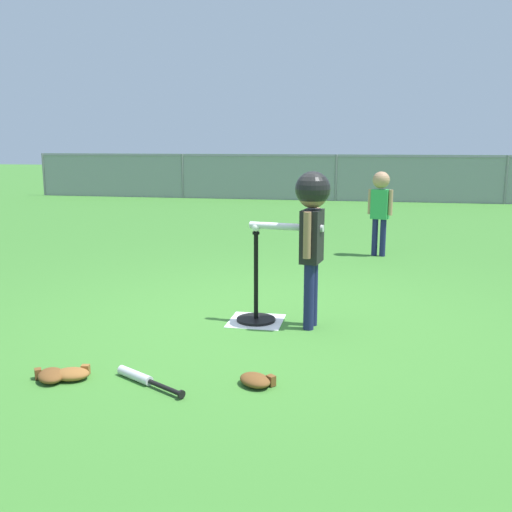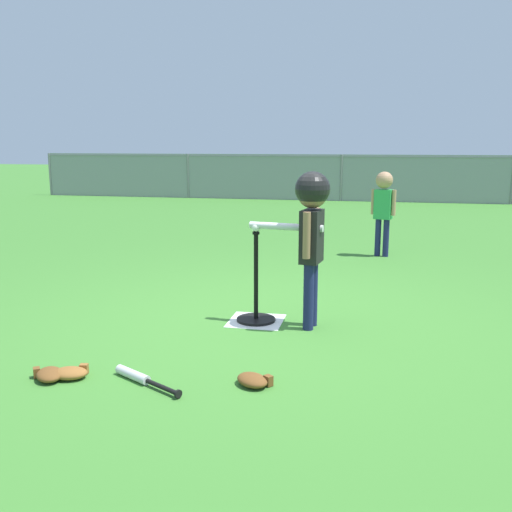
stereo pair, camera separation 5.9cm
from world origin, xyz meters
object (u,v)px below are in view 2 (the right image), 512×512
(glove_tossed_aside, at_px, (253,380))
(fielder_deep_center, at_px, (383,202))
(spare_bat_silver, at_px, (139,377))
(glove_near_bats, at_px, (49,374))
(glove_by_plate, at_px, (70,373))
(baseball_on_tee, at_px, (256,227))
(batting_tee, at_px, (256,307))
(batter_child, at_px, (311,218))

(glove_tossed_aside, bearing_deg, fielder_deep_center, 79.65)
(spare_bat_silver, xyz_separation_m, glove_near_bats, (-0.56, -0.08, 0.01))
(glove_by_plate, xyz_separation_m, glove_near_bats, (-0.12, -0.05, 0.00))
(baseball_on_tee, bearing_deg, batting_tee, 0.00)
(baseball_on_tee, relative_size, batter_child, 0.06)
(glove_by_plate, bearing_deg, glove_tossed_aside, 6.27)
(fielder_deep_center, relative_size, glove_tossed_aside, 4.01)
(batting_tee, distance_m, glove_by_plate, 1.66)
(fielder_deep_center, bearing_deg, glove_tossed_aside, -100.35)
(batting_tee, relative_size, batter_child, 0.60)
(spare_bat_silver, bearing_deg, glove_tossed_aside, 7.38)
(glove_near_bats, bearing_deg, glove_tossed_aside, 7.79)
(batter_child, xyz_separation_m, glove_tossed_aside, (-0.20, -1.19, -0.85))
(glove_tossed_aside, bearing_deg, spare_bat_silver, -172.62)
(baseball_on_tee, distance_m, batter_child, 0.46)
(batting_tee, relative_size, glove_near_bats, 2.75)
(batter_child, height_order, fielder_deep_center, batter_child)
(fielder_deep_center, relative_size, spare_bat_silver, 2.06)
(baseball_on_tee, distance_m, glove_near_bats, 1.91)
(batter_child, distance_m, fielder_deep_center, 3.17)
(fielder_deep_center, xyz_separation_m, glove_near_bats, (-2.05, -4.47, -0.67))
(baseball_on_tee, xyz_separation_m, glove_by_plate, (-0.90, -1.39, -0.75))
(baseball_on_tee, bearing_deg, glove_tossed_aside, -79.03)
(batting_tee, height_order, glove_by_plate, batting_tee)
(glove_by_plate, distance_m, glove_tossed_aside, 1.15)
(batting_tee, relative_size, glove_tossed_aside, 2.76)
(batting_tee, distance_m, glove_near_bats, 1.76)
(glove_near_bats, bearing_deg, batter_child, 42.92)
(baseball_on_tee, xyz_separation_m, glove_near_bats, (-1.02, -1.43, -0.75))
(batter_child, distance_m, glove_tossed_aside, 1.48)
(batter_child, relative_size, fielder_deep_center, 1.14)
(fielder_deep_center, xyz_separation_m, glove_tossed_aside, (-0.79, -4.30, -0.67))
(baseball_on_tee, xyz_separation_m, spare_bat_silver, (-0.46, -1.35, -0.76))
(glove_tossed_aside, bearing_deg, baseball_on_tee, 100.97)
(batting_tee, relative_size, spare_bat_silver, 1.42)
(batter_child, distance_m, glove_by_plate, 2.07)
(baseball_on_tee, xyz_separation_m, glove_tossed_aside, (0.24, -1.26, -0.75))
(fielder_deep_center, distance_m, glove_near_bats, 4.97)
(batting_tee, xyz_separation_m, glove_by_plate, (-0.90, -1.39, -0.09))
(baseball_on_tee, height_order, glove_near_bats, baseball_on_tee)
(baseball_on_tee, bearing_deg, batter_child, -8.58)
(batter_child, relative_size, glove_near_bats, 4.55)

